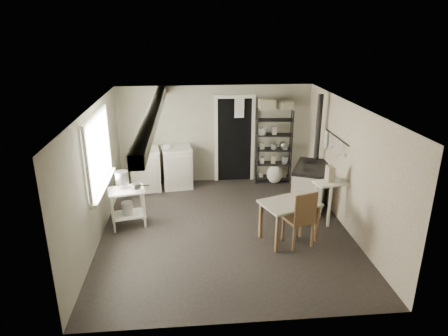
{
  "coord_description": "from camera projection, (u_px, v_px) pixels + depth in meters",
  "views": [
    {
      "loc": [
        -0.63,
        -6.59,
        3.6
      ],
      "look_at": [
        0.0,
        0.3,
        1.1
      ],
      "focal_mm": 32.0,
      "sensor_mm": 36.0,
      "label": 1
    }
  ],
  "objects": [
    {
      "name": "wall_front",
      "position": [
        245.0,
        244.0,
        4.71
      ],
      "size": [
        4.5,
        0.02,
        2.3
      ],
      "primitive_type": "cube",
      "color": "#9F9C88",
      "rests_on": "ground"
    },
    {
      "name": "storage_box_b",
      "position": [
        285.0,
        99.0,
        9.06
      ],
      "size": [
        0.36,
        0.35,
        0.18
      ],
      "primitive_type": "cube",
      "rotation": [
        0.0,
        0.0,
        0.35
      ],
      "color": "beige",
      "rests_on": "shelf_rack"
    },
    {
      "name": "saucepan",
      "position": [
        136.0,
        186.0,
        7.2
      ],
      "size": [
        0.21,
        0.21,
        0.09
      ],
      "primitive_type": "cylinder",
      "rotation": [
        0.0,
        0.0,
        -0.32
      ],
      "color": "silver",
      "rests_on": "prep_table"
    },
    {
      "name": "wall_left",
      "position": [
        96.0,
        175.0,
        6.86
      ],
      "size": [
        0.02,
        5.0,
        2.3
      ],
      "primitive_type": "cube",
      "color": "#9F9C88",
      "rests_on": "ground"
    },
    {
      "name": "wallpaper_panel",
      "position": [
        348.0,
        167.0,
        7.25
      ],
      "size": [
        0.01,
        5.0,
        2.3
      ],
      "primitive_type": null,
      "color": "beige",
      "rests_on": "wall_right"
    },
    {
      "name": "storage_box_a",
      "position": [
        267.0,
        99.0,
        8.98
      ],
      "size": [
        0.35,
        0.3,
        0.24
      ],
      "primitive_type": "cube",
      "rotation": [
        0.0,
        0.0,
        -0.01
      ],
      "color": "beige",
      "rests_on": "shelf_rack"
    },
    {
      "name": "window",
      "position": [
        98.0,
        152.0,
        6.93
      ],
      "size": [
        0.12,
        1.76,
        1.28
      ],
      "primitive_type": null,
      "color": "white",
      "rests_on": "wall_left"
    },
    {
      "name": "doorway",
      "position": [
        235.0,
        140.0,
        9.46
      ],
      "size": [
        0.96,
        0.1,
        2.08
      ],
      "primitive_type": null,
      "color": "white",
      "rests_on": "ground"
    },
    {
      "name": "prep_table",
      "position": [
        128.0,
        206.0,
        7.43
      ],
      "size": [
        0.74,
        0.6,
        0.74
      ],
      "primitive_type": null,
      "rotation": [
        0.0,
        0.0,
        0.23
      ],
      "color": "white",
      "rests_on": "ground"
    },
    {
      "name": "work_table",
      "position": [
        289.0,
        220.0,
        6.96
      ],
      "size": [
        1.12,
        0.95,
        0.72
      ],
      "primitive_type": null,
      "rotation": [
        0.0,
        0.0,
        0.36
      ],
      "color": "beige",
      "rests_on": "ground"
    },
    {
      "name": "side_ledge",
      "position": [
        329.0,
        206.0,
        7.38
      ],
      "size": [
        0.65,
        0.44,
        0.91
      ],
      "primitive_type": null,
      "rotation": [
        0.0,
        0.0,
        0.21
      ],
      "color": "white",
      "rests_on": "ground"
    },
    {
      "name": "stovepipe",
      "position": [
        318.0,
        127.0,
        8.24
      ],
      "size": [
        0.12,
        0.12,
        1.41
      ],
      "primitive_type": null,
      "rotation": [
        0.0,
        0.0,
        0.11
      ],
      "color": "black",
      "rests_on": "stove"
    },
    {
      "name": "oats_box",
      "position": [
        330.0,
        176.0,
        7.21
      ],
      "size": [
        0.12,
        0.19,
        0.28
      ],
      "primitive_type": "cube",
      "rotation": [
        0.0,
        0.0,
        0.02
      ],
      "color": "beige",
      "rests_on": "side_ledge"
    },
    {
      "name": "wall_back",
      "position": [
        216.0,
        134.0,
        9.4
      ],
      "size": [
        4.5,
        0.02,
        2.3
      ],
      "primitive_type": "cube",
      "color": "#9F9C88",
      "rests_on": "ground"
    },
    {
      "name": "floor",
      "position": [
        225.0,
        229.0,
        7.45
      ],
      "size": [
        5.0,
        5.0,
        0.0
      ],
      "primitive_type": "plane",
      "color": "black",
      "rests_on": "ground"
    },
    {
      "name": "ceiling",
      "position": [
        226.0,
        107.0,
        6.66
      ],
      "size": [
        5.0,
        5.0,
        0.0
      ],
      "primitive_type": "plane",
      "rotation": [
        3.14,
        0.0,
        0.0
      ],
      "color": "beige",
      "rests_on": "wall_back"
    },
    {
      "name": "table_cup",
      "position": [
        299.0,
        199.0,
        6.77
      ],
      "size": [
        0.1,
        0.1,
        0.09
      ],
      "primitive_type": "imported",
      "rotation": [
        0.0,
        0.0,
        -0.1
      ],
      "color": "white",
      "rests_on": "work_table"
    },
    {
      "name": "flour_sack",
      "position": [
        275.0,
        174.0,
        9.51
      ],
      "size": [
        0.47,
        0.44,
        0.45
      ],
      "primitive_type": "ellipsoid",
      "rotation": [
        0.0,
        0.0,
        0.4
      ],
      "color": "silver",
      "rests_on": "ground"
    },
    {
      "name": "counter_cup",
      "position": [
        143.0,
        149.0,
        8.93
      ],
      "size": [
        0.15,
        0.15,
        0.1
      ],
      "primitive_type": "imported",
      "rotation": [
        0.0,
        0.0,
        -0.21
      ],
      "color": "white",
      "rests_on": "base_cabinets"
    },
    {
      "name": "bucket",
      "position": [
        127.0,
        208.0,
        7.41
      ],
      "size": [
        0.24,
        0.24,
        0.23
      ],
      "primitive_type": "cylinder",
      "rotation": [
        0.0,
        0.0,
        -0.2
      ],
      "color": "silver",
      "rests_on": "prep_table"
    },
    {
      "name": "wall_right",
      "position": [
        349.0,
        167.0,
        7.25
      ],
      "size": [
        0.02,
        5.0,
        2.3
      ],
      "primitive_type": "cube",
      "color": "#9F9C88",
      "rests_on": "ground"
    },
    {
      "name": "stove",
      "position": [
        310.0,
        186.0,
        8.24
      ],
      "size": [
        1.02,
        1.27,
        0.88
      ],
      "primitive_type": null,
      "rotation": [
        0.0,
        0.0,
        -0.42
      ],
      "color": "beige",
      "rests_on": "ground"
    },
    {
      "name": "base_cabinets",
      "position": [
        161.0,
        169.0,
        9.17
      ],
      "size": [
        1.53,
        0.81,
        0.96
      ],
      "primitive_type": null,
      "rotation": [
        0.0,
        0.0,
        0.13
      ],
      "color": "beige",
      "rests_on": "ground"
    },
    {
      "name": "ceiling_beam",
      "position": [
        154.0,
        114.0,
        6.6
      ],
      "size": [
        0.18,
        5.0,
        0.18
      ],
      "primitive_type": null,
      "color": "white",
      "rests_on": "ceiling"
    },
    {
      "name": "mixing_bowl",
      "position": [
        166.0,
        148.0,
        8.99
      ],
      "size": [
        0.35,
        0.35,
        0.07
      ],
      "primitive_type": "imported",
      "rotation": [
        0.0,
        0.0,
        -0.16
      ],
      "color": "white",
      "rests_on": "base_cabinets"
    },
    {
      "name": "stockpot",
      "position": [
        122.0,
        178.0,
        7.32
      ],
      "size": [
        0.24,
        0.24,
        0.25
      ],
      "primitive_type": "cylinder",
      "rotation": [
        0.0,
        0.0,
        0.03
      ],
      "color": "silver",
      "rests_on": "prep_table"
    },
    {
      "name": "floor_crock",
      "position": [
        304.0,
        219.0,
        7.66
      ],
      "size": [
        0.14,
        0.14,
        0.16
      ],
      "primitive_type": "cylinder",
      "rotation": [
        0.0,
        0.0,
        0.09
      ],
      "color": "white",
      "rests_on": "ground"
    },
    {
      "name": "shelf_jar",
      "position": [
        262.0,
        127.0,
        9.16
      ],
      "size": [
        0.11,
        0.12,
        0.21
      ],
      "primitive_type": "imported",
      "rotation": [
        0.0,
        0.0,
        0.27
      ],
      "color": "white",
      "rests_on": "shelf_rack"
    },
    {
      "name": "utensil_rail",
      "position": [
        336.0,
        137.0,
        7.67
      ],
      "size": [
        0.06,
        1.2,
        0.44
      ],
      "primitive_type": null,
      "color": "silver",
      "rests_on": "wall_right"
    },
    {
      "name": "chair",
      "position": [
        298.0,
        219.0,
        6.78
      ],
      "size": [
        0.53,
        0.55,
        1.02
      ],
      "primitive_type": null,
      "rotation": [
        0.0,
        0.0,
        0.3
      ],
      "color": "brown",
      "rests_on": "ground"
    },
    {
      "name": "shelf_rack",
      "position": [
        274.0,
        144.0,
        9.35
      ],
      "size": [
        0.87,
        0.42,
        1.77
      ],
      "primitive_type": null,
      "rotation": [
        0.0,
        0.0,
        -0.12
      ],
      "color": "black",
      "rests_on": "ground"
    }
  ]
}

